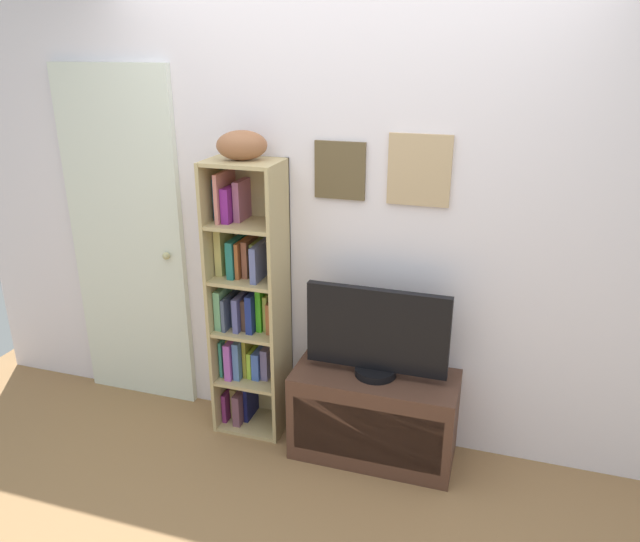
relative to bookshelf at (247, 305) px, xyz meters
name	(u,v)px	position (x,y,z in m)	size (l,w,h in m)	color
back_wall	(345,219)	(0.52, 0.15, 0.51)	(4.80, 0.08, 2.54)	white
bookshelf	(247,305)	(0.00, 0.00, 0.00)	(0.40, 0.29, 1.59)	tan
football	(242,145)	(0.03, -0.03, 0.90)	(0.26, 0.15, 0.15)	#935A39
tv_stand	(374,415)	(0.77, -0.09, -0.52)	(0.88, 0.40, 0.50)	#4D3024
television	(377,334)	(0.77, -0.08, -0.02)	(0.75, 0.22, 0.49)	black
door	(128,243)	(-0.81, 0.09, 0.26)	(0.75, 0.09, 2.05)	silver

